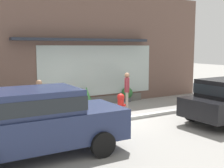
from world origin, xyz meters
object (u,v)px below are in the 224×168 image
at_px(parked_car_navy, 34,119).
at_px(potted_plant_window_center, 22,101).
at_px(potted_plant_near_hydrant, 87,98).
at_px(fire_hydrant, 121,104).
at_px(pedestrian_passerby, 40,98).
at_px(potted_plant_window_right, 127,94).
at_px(pedestrian_with_handbag, 127,89).
at_px(potted_plant_doorstep, 2,107).

distance_m(parked_car_navy, potted_plant_window_center, 4.81).
relative_size(potted_plant_near_hydrant, potted_plant_window_center, 0.81).
xyz_separation_m(fire_hydrant, parked_car_navy, (-4.23, -2.64, 0.51)).
relative_size(pedestrian_passerby, potted_plant_window_right, 2.22).
height_order(pedestrian_with_handbag, potted_plant_window_center, pedestrian_with_handbag).
distance_m(parked_car_navy, potted_plant_window_right, 7.79).
height_order(fire_hydrant, potted_plant_doorstep, fire_hydrant).
relative_size(parked_car_navy, potted_plant_window_center, 3.75).
xyz_separation_m(pedestrian_passerby, parked_car_navy, (-1.03, -2.90, 0.03)).
bearing_deg(parked_car_navy, potted_plant_near_hydrant, 52.01).
xyz_separation_m(pedestrian_with_handbag, potted_plant_near_hydrant, (-1.29, 1.29, -0.49)).
xyz_separation_m(parked_car_navy, potted_plant_window_right, (6.04, 4.89, -0.57)).
bearing_deg(potted_plant_doorstep, potted_plant_window_right, 4.46).
height_order(parked_car_navy, potted_plant_window_center, parked_car_navy).
bearing_deg(pedestrian_passerby, fire_hydrant, -162.69).
height_order(pedestrian_with_handbag, parked_car_navy, parked_car_navy).
xyz_separation_m(fire_hydrant, potted_plant_near_hydrant, (-0.62, 1.85, 0.01)).
relative_size(fire_hydrant, potted_plant_near_hydrant, 0.91).
relative_size(potted_plant_window_center, potted_plant_window_right, 1.67).
bearing_deg(pedestrian_with_handbag, fire_hydrant, 165.80).
xyz_separation_m(pedestrian_with_handbag, parked_car_navy, (-4.90, -3.20, 0.02)).
bearing_deg(pedestrian_with_handbag, potted_plant_window_center, 105.47).
relative_size(pedestrian_passerby, parked_car_navy, 0.36).
bearing_deg(pedestrian_passerby, parked_car_navy, 92.45).
relative_size(parked_car_navy, potted_plant_doorstep, 5.26).
height_order(pedestrian_passerby, potted_plant_near_hydrant, pedestrian_passerby).
distance_m(fire_hydrant, potted_plant_window_right, 2.89).
height_order(pedestrian_with_handbag, pedestrian_passerby, pedestrian_with_handbag).
bearing_deg(potted_plant_doorstep, parked_car_navy, -90.20).
distance_m(pedestrian_with_handbag, pedestrian_passerby, 3.88).
relative_size(fire_hydrant, potted_plant_window_right, 1.22).
xyz_separation_m(pedestrian_passerby, potted_plant_window_right, (5.01, 1.99, -0.54)).
bearing_deg(pedestrian_with_handbag, parked_car_navy, 159.17).
relative_size(fire_hydrant, potted_plant_window_center, 0.73).
xyz_separation_m(fire_hydrant, potted_plant_doorstep, (-4.21, 1.78, 0.01)).
bearing_deg(potted_plant_window_right, potted_plant_window_center, -178.08).
bearing_deg(potted_plant_window_center, pedestrian_with_handbag, -20.52).
bearing_deg(potted_plant_doorstep, potted_plant_window_center, 19.37).
bearing_deg(pedestrian_with_handbag, potted_plant_near_hydrant, 81.12).
xyz_separation_m(pedestrian_passerby, potted_plant_window_center, (-0.17, 1.81, -0.36)).
height_order(potted_plant_window_center, potted_plant_doorstep, potted_plant_window_center).
height_order(pedestrian_passerby, potted_plant_window_center, pedestrian_passerby).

